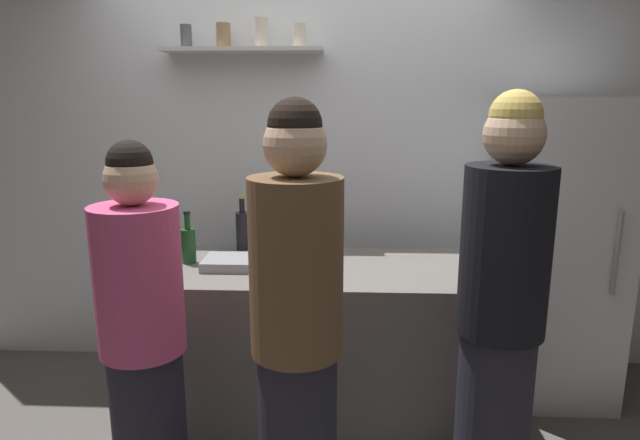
{
  "coord_description": "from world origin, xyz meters",
  "views": [
    {
      "loc": [
        0.26,
        -2.23,
        1.74
      ],
      "look_at": [
        0.14,
        0.47,
        1.13
      ],
      "focal_mm": 30.38,
      "sensor_mm": 36.0,
      "label": 1
    }
  ],
  "objects_px": {
    "person_brown_jacket": "(297,339)",
    "person_pink_top": "(143,342)",
    "wine_bottle_green_glass": "(188,244)",
    "baking_pan": "(237,262)",
    "refrigerator": "(556,251)",
    "water_bottle_plastic": "(480,262)",
    "person_blonde": "(500,319)",
    "wine_bottle_dark_glass": "(243,229)",
    "utensil_holder": "(295,275)"
  },
  "relations": [
    {
      "from": "person_blonde",
      "to": "water_bottle_plastic",
      "type": "bearing_deg",
      "value": 14.37
    },
    {
      "from": "person_pink_top",
      "to": "water_bottle_plastic",
      "type": "bearing_deg",
      "value": 9.44
    },
    {
      "from": "baking_pan",
      "to": "person_pink_top",
      "type": "height_order",
      "value": "person_pink_top"
    },
    {
      "from": "person_blonde",
      "to": "baking_pan",
      "type": "bearing_deg",
      "value": 79.21
    },
    {
      "from": "person_brown_jacket",
      "to": "person_pink_top",
      "type": "xyz_separation_m",
      "value": [
        -0.63,
        0.13,
        -0.09
      ]
    },
    {
      "from": "wine_bottle_dark_glass",
      "to": "refrigerator",
      "type": "bearing_deg",
      "value": 1.89
    },
    {
      "from": "baking_pan",
      "to": "person_brown_jacket",
      "type": "distance_m",
      "value": 0.91
    },
    {
      "from": "wine_bottle_green_glass",
      "to": "person_brown_jacket",
      "type": "bearing_deg",
      "value": -53.76
    },
    {
      "from": "wine_bottle_dark_glass",
      "to": "person_pink_top",
      "type": "height_order",
      "value": "person_pink_top"
    },
    {
      "from": "water_bottle_plastic",
      "to": "baking_pan",
      "type": "bearing_deg",
      "value": 171.5
    },
    {
      "from": "wine_bottle_green_glass",
      "to": "person_blonde",
      "type": "height_order",
      "value": "person_blonde"
    },
    {
      "from": "person_brown_jacket",
      "to": "person_blonde",
      "type": "height_order",
      "value": "person_blonde"
    },
    {
      "from": "baking_pan",
      "to": "wine_bottle_green_glass",
      "type": "distance_m",
      "value": 0.29
    },
    {
      "from": "baking_pan",
      "to": "person_brown_jacket",
      "type": "relative_size",
      "value": 0.19
    },
    {
      "from": "wine_bottle_green_glass",
      "to": "wine_bottle_dark_glass",
      "type": "relative_size",
      "value": 0.89
    },
    {
      "from": "baking_pan",
      "to": "wine_bottle_green_glass",
      "type": "relative_size",
      "value": 1.2
    },
    {
      "from": "utensil_holder",
      "to": "person_pink_top",
      "type": "relative_size",
      "value": 0.14
    },
    {
      "from": "refrigerator",
      "to": "wine_bottle_green_glass",
      "type": "height_order",
      "value": "refrigerator"
    },
    {
      "from": "utensil_holder",
      "to": "person_blonde",
      "type": "relative_size",
      "value": 0.12
    },
    {
      "from": "utensil_holder",
      "to": "water_bottle_plastic",
      "type": "distance_m",
      "value": 0.88
    },
    {
      "from": "baking_pan",
      "to": "person_blonde",
      "type": "bearing_deg",
      "value": -28.94
    },
    {
      "from": "refrigerator",
      "to": "baking_pan",
      "type": "xyz_separation_m",
      "value": [
        -1.79,
        -0.4,
        0.03
      ]
    },
    {
      "from": "refrigerator",
      "to": "wine_bottle_green_glass",
      "type": "bearing_deg",
      "value": -170.63
    },
    {
      "from": "water_bottle_plastic",
      "to": "wine_bottle_green_glass",
      "type": "bearing_deg",
      "value": 170.59
    },
    {
      "from": "utensil_holder",
      "to": "person_blonde",
      "type": "distance_m",
      "value": 0.92
    },
    {
      "from": "wine_bottle_green_glass",
      "to": "person_brown_jacket",
      "type": "height_order",
      "value": "person_brown_jacket"
    },
    {
      "from": "baking_pan",
      "to": "water_bottle_plastic",
      "type": "distance_m",
      "value": 1.22
    },
    {
      "from": "wine_bottle_green_glass",
      "to": "person_blonde",
      "type": "xyz_separation_m",
      "value": [
        1.44,
        -0.71,
        -0.1
      ]
    },
    {
      "from": "baking_pan",
      "to": "person_pink_top",
      "type": "relative_size",
      "value": 0.21
    },
    {
      "from": "wine_bottle_green_glass",
      "to": "person_blonde",
      "type": "bearing_deg",
      "value": -26.31
    },
    {
      "from": "wine_bottle_dark_glass",
      "to": "person_pink_top",
      "type": "relative_size",
      "value": 0.2
    },
    {
      "from": "baking_pan",
      "to": "wine_bottle_green_glass",
      "type": "xyz_separation_m",
      "value": [
        -0.27,
        0.06,
        0.08
      ]
    },
    {
      "from": "refrigerator",
      "to": "water_bottle_plastic",
      "type": "bearing_deg",
      "value": -135.03
    },
    {
      "from": "person_brown_jacket",
      "to": "water_bottle_plastic",
      "type": "bearing_deg",
      "value": -143.12
    },
    {
      "from": "wine_bottle_green_glass",
      "to": "person_pink_top",
      "type": "distance_m",
      "value": 0.79
    },
    {
      "from": "baking_pan",
      "to": "person_blonde",
      "type": "xyz_separation_m",
      "value": [
        1.18,
        -0.65,
        -0.02
      ]
    },
    {
      "from": "refrigerator",
      "to": "water_bottle_plastic",
      "type": "relative_size",
      "value": 7.94
    },
    {
      "from": "refrigerator",
      "to": "person_brown_jacket",
      "type": "distance_m",
      "value": 1.87
    },
    {
      "from": "person_brown_jacket",
      "to": "utensil_holder",
      "type": "bearing_deg",
      "value": -85.63
    },
    {
      "from": "refrigerator",
      "to": "person_pink_top",
      "type": "height_order",
      "value": "refrigerator"
    },
    {
      "from": "baking_pan",
      "to": "person_brown_jacket",
      "type": "xyz_separation_m",
      "value": [
        0.38,
        -0.83,
        -0.03
      ]
    },
    {
      "from": "person_blonde",
      "to": "person_pink_top",
      "type": "relative_size",
      "value": 1.11
    },
    {
      "from": "wine_bottle_green_glass",
      "to": "person_brown_jacket",
      "type": "xyz_separation_m",
      "value": [
        0.65,
        -0.89,
        -0.11
      ]
    },
    {
      "from": "wine_bottle_green_glass",
      "to": "water_bottle_plastic",
      "type": "xyz_separation_m",
      "value": [
        1.48,
        -0.24,
        -0.01
      ]
    },
    {
      "from": "refrigerator",
      "to": "wine_bottle_dark_glass",
      "type": "bearing_deg",
      "value": -178.11
    },
    {
      "from": "person_blonde",
      "to": "person_pink_top",
      "type": "bearing_deg",
      "value": 110.1
    },
    {
      "from": "refrigerator",
      "to": "person_blonde",
      "type": "height_order",
      "value": "person_blonde"
    },
    {
      "from": "baking_pan",
      "to": "wine_bottle_dark_glass",
      "type": "bearing_deg",
      "value": 94.92
    },
    {
      "from": "refrigerator",
      "to": "person_pink_top",
      "type": "relative_size",
      "value": 1.1
    },
    {
      "from": "refrigerator",
      "to": "person_brown_jacket",
      "type": "height_order",
      "value": "refrigerator"
    }
  ]
}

